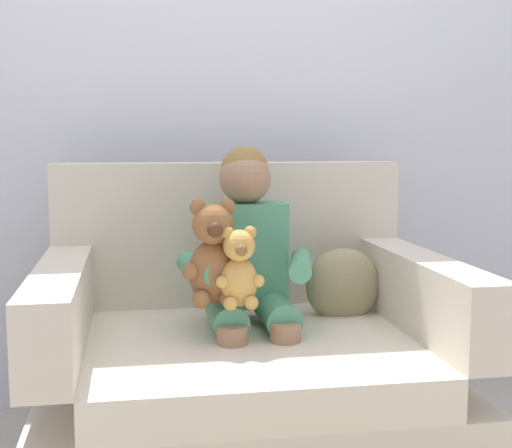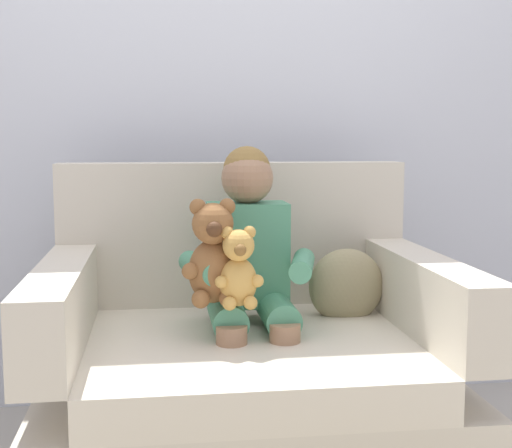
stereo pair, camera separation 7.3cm
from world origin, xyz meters
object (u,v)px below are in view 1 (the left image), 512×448
at_px(plush_honey, 239,270).
at_px(throw_pillow, 343,285).
at_px(armchair, 245,378).
at_px(seated_child, 248,262).
at_px(plush_brown, 213,256).

bearing_deg(plush_honey, throw_pillow, 42.49).
height_order(armchair, plush_honey, armchair).
relative_size(armchair, plush_honey, 5.16).
height_order(seated_child, throw_pillow, seated_child).
relative_size(plush_honey, throw_pillow, 0.93).
bearing_deg(armchair, throw_pillow, 22.65).
distance_m(plush_honey, throw_pillow, 0.51).
height_order(armchair, throw_pillow, armchair).
xyz_separation_m(plush_honey, throw_pillow, (0.40, 0.29, -0.12)).
height_order(armchair, plush_brown, armchair).
xyz_separation_m(seated_child, plush_honey, (-0.06, -0.19, 0.01)).
bearing_deg(seated_child, throw_pillow, 23.73).
distance_m(armchair, seated_child, 0.37).
relative_size(seated_child, plush_honey, 3.40).
distance_m(plush_brown, throw_pillow, 0.55).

